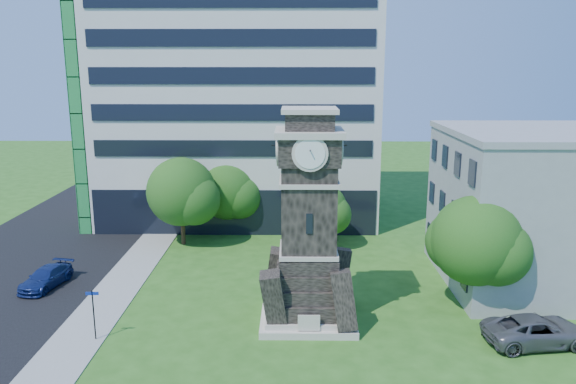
{
  "coord_description": "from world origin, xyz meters",
  "views": [
    {
      "loc": [
        2.21,
        -28.36,
        14.48
      ],
      "look_at": [
        1.79,
        6.28,
        6.61
      ],
      "focal_mm": 35.0,
      "sensor_mm": 36.0,
      "label": 1
    }
  ],
  "objects_px": {
    "car_east_lot": "(537,331)",
    "street_sign": "(93,309)",
    "clock_tower": "(308,232)",
    "park_bench": "(291,315)",
    "car_street_north": "(46,278)"
  },
  "relations": [
    {
      "from": "car_east_lot",
      "to": "park_bench",
      "type": "xyz_separation_m",
      "value": [
        -13.0,
        2.26,
        -0.25
      ]
    },
    {
      "from": "clock_tower",
      "to": "car_east_lot",
      "type": "relative_size",
      "value": 2.19
    },
    {
      "from": "car_street_north",
      "to": "car_east_lot",
      "type": "distance_m",
      "value": 30.34
    },
    {
      "from": "car_east_lot",
      "to": "park_bench",
      "type": "distance_m",
      "value": 13.2
    },
    {
      "from": "car_east_lot",
      "to": "street_sign",
      "type": "xyz_separation_m",
      "value": [
        -23.54,
        0.18,
        1.01
      ]
    },
    {
      "from": "park_bench",
      "to": "street_sign",
      "type": "distance_m",
      "value": 10.81
    },
    {
      "from": "clock_tower",
      "to": "car_east_lot",
      "type": "distance_m",
      "value": 13.19
    },
    {
      "from": "car_east_lot",
      "to": "street_sign",
      "type": "bearing_deg",
      "value": 81.67
    },
    {
      "from": "clock_tower",
      "to": "car_east_lot",
      "type": "bearing_deg",
      "value": -13.74
    },
    {
      "from": "clock_tower",
      "to": "car_east_lot",
      "type": "xyz_separation_m",
      "value": [
        12.04,
        -2.94,
        -4.51
      ]
    },
    {
      "from": "clock_tower",
      "to": "car_street_north",
      "type": "relative_size",
      "value": 2.75
    },
    {
      "from": "car_east_lot",
      "to": "street_sign",
      "type": "height_order",
      "value": "street_sign"
    },
    {
      "from": "car_street_north",
      "to": "car_east_lot",
      "type": "bearing_deg",
      "value": -3.46
    },
    {
      "from": "clock_tower",
      "to": "street_sign",
      "type": "distance_m",
      "value": 12.33
    },
    {
      "from": "car_east_lot",
      "to": "car_street_north",
      "type": "bearing_deg",
      "value": 67.73
    }
  ]
}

